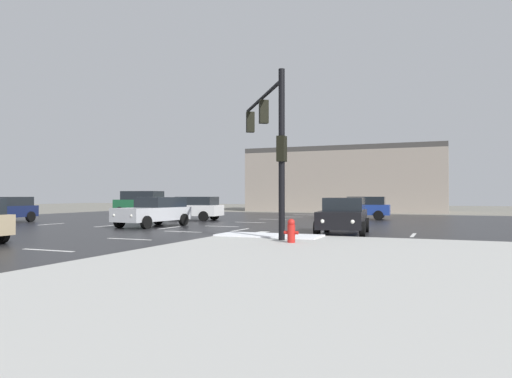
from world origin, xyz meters
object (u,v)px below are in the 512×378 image
object	(u,v)px
fire_hydrant	(291,231)
sedan_blue	(359,207)
suv_green	(142,202)
sedan_navy	(2,209)
sedan_black	(343,215)
sedan_silver	(155,211)
sedan_white	(190,208)
traffic_signal_mast	(270,131)

from	to	relation	value
fire_hydrant	sedan_blue	xyz separation A→B (m)	(-0.96, 18.26, 0.32)
suv_green	sedan_blue	bearing A→B (deg)	173.68
suv_green	fire_hydrant	bearing A→B (deg)	133.87
sedan_navy	suv_green	size ratio (longest dim) A/B	0.96
sedan_black	sedan_silver	distance (m)	10.52
sedan_black	sedan_silver	bearing A→B (deg)	-102.53
sedan_white	sedan_black	bearing A→B (deg)	143.43
traffic_signal_mast	sedan_silver	bearing A→B (deg)	27.72
sedan_silver	sedan_blue	size ratio (longest dim) A/B	1.01
traffic_signal_mast	sedan_silver	size ratio (longest dim) A/B	1.29
traffic_signal_mast	sedan_blue	size ratio (longest dim) A/B	1.30
sedan_white	sedan_silver	size ratio (longest dim) A/B	1.00
traffic_signal_mast	fire_hydrant	bearing A→B (deg)	-178.21
sedan_navy	sedan_white	world-z (taller)	same
traffic_signal_mast	suv_green	xyz separation A→B (m)	(-18.55, 17.68, -3.12)
sedan_black	sedan_silver	xyz separation A→B (m)	(-10.46, 1.14, 0.00)
fire_hydrant	sedan_navy	bearing A→B (deg)	163.86
sedan_silver	fire_hydrant	bearing A→B (deg)	62.18
sedan_navy	sedan_silver	distance (m)	10.47
sedan_black	sedan_white	xyz separation A→B (m)	(-11.76, 7.20, 0.00)
sedan_black	sedan_blue	xyz separation A→B (m)	(-1.56, 12.76, 0.00)
traffic_signal_mast	sedan_blue	xyz separation A→B (m)	(0.62, 16.06, -3.35)
fire_hydrant	sedan_black	distance (m)	5.54
sedan_white	sedan_silver	xyz separation A→B (m)	(1.31, -6.05, 0.00)
traffic_signal_mast	sedan_black	world-z (taller)	traffic_signal_mast
sedan_silver	suv_green	bearing A→B (deg)	-135.99
fire_hydrant	sedan_blue	bearing A→B (deg)	93.02
sedan_black	sedan_navy	distance (m)	20.91
sedan_white	sedan_blue	world-z (taller)	same
traffic_signal_mast	sedan_navy	distance (m)	19.37
sedan_blue	sedan_white	bearing A→B (deg)	24.27
traffic_signal_mast	sedan_navy	xyz separation A→B (m)	(-18.72, 3.68, -3.35)
sedan_navy	sedan_silver	bearing A→B (deg)	88.33
sedan_navy	sedan_silver	xyz separation A→B (m)	(10.45, 0.77, 0.00)
fire_hydrant	suv_green	size ratio (longest dim) A/B	0.16
sedan_black	suv_green	bearing A→B (deg)	-131.01
traffic_signal_mast	sedan_silver	distance (m)	9.98
sedan_black	sedan_blue	size ratio (longest dim) A/B	1.01
sedan_white	suv_green	distance (m)	11.48
traffic_signal_mast	sedan_blue	bearing A→B (deg)	-36.19
traffic_signal_mast	sedan_white	distance (m)	14.61
fire_hydrant	sedan_black	world-z (taller)	sedan_black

